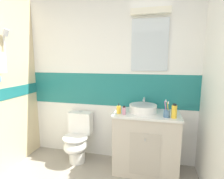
# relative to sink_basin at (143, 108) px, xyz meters

# --- Properties ---
(wall_back_tiled) EXTENTS (3.20, 0.20, 2.50)m
(wall_back_tiled) POSITION_rel_sink_basin_xyz_m (-0.53, 0.28, 0.36)
(wall_back_tiled) COLOR white
(wall_back_tiled) RESTS_ON ground_plane
(vanity_cabinet) EXTENTS (0.88, 0.52, 0.85)m
(vanity_cabinet) POSITION_rel_sink_basin_xyz_m (0.05, -0.02, -0.48)
(vanity_cabinet) COLOR beige
(vanity_cabinet) RESTS_ON ground_plane
(sink_basin) EXTENTS (0.37, 0.42, 0.17)m
(sink_basin) POSITION_rel_sink_basin_xyz_m (0.00, 0.00, 0.00)
(sink_basin) COLOR white
(sink_basin) RESTS_ON vanity_cabinet
(toilet) EXTENTS (0.37, 0.50, 0.76)m
(toilet) POSITION_rel_sink_basin_xyz_m (-0.98, -0.02, -0.55)
(toilet) COLOR white
(toilet) RESTS_ON ground_plane
(toothbrush_cup) EXTENTS (0.08, 0.08, 0.22)m
(toothbrush_cup) POSITION_rel_sink_basin_xyz_m (0.30, -0.17, -0.00)
(toothbrush_cup) COLOR #4C7299
(toothbrush_cup) RESTS_ON vanity_cabinet
(soap_dispenser) EXTENTS (0.06, 0.06, 0.14)m
(soap_dispenser) POSITION_rel_sink_basin_xyz_m (-0.31, -0.14, -0.00)
(soap_dispenser) COLOR yellow
(soap_dispenser) RESTS_ON vanity_cabinet
(mouthwash_bottle) EXTENTS (0.07, 0.07, 0.18)m
(mouthwash_bottle) POSITION_rel_sink_basin_xyz_m (0.39, -0.18, 0.03)
(mouthwash_bottle) COLOR yellow
(mouthwash_bottle) RESTS_ON vanity_cabinet
(perfume_flask_small) EXTENTS (0.04, 0.03, 0.11)m
(perfume_flask_small) POSITION_rel_sink_basin_xyz_m (-0.23, -0.17, -0.00)
(perfume_flask_small) COLOR pink
(perfume_flask_small) RESTS_ON vanity_cabinet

